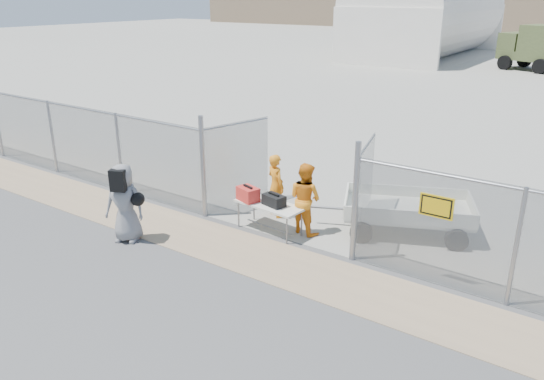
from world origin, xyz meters
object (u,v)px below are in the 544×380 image
Objects in this scene: visitor at (125,203)px; utility_trailer at (407,213)px; security_worker_right at (305,198)px; folding_table at (269,218)px; security_worker_left at (276,186)px.

visitor reaches higher than utility_trailer.
visitor is at bearing 51.74° from security_worker_right.
folding_table is 3.21m from visitor.
utility_trailer reaches higher than folding_table.
folding_table is 0.92× the size of visitor.
folding_table is at bearing 17.99° from visitor.
security_worker_right is (0.67, 0.43, 0.48)m from folding_table.
security_worker_left reaches higher than folding_table.
visitor is (-1.94, -2.97, 0.09)m from security_worker_left.
security_worker_left is at bearing 120.38° from folding_table.
security_worker_right is 0.94× the size of visitor.
security_worker_left is at bearing 174.05° from utility_trailer.
visitor reaches higher than security_worker_right.
folding_table is at bearing -169.15° from utility_trailer.
security_worker_left is 0.90× the size of visitor.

